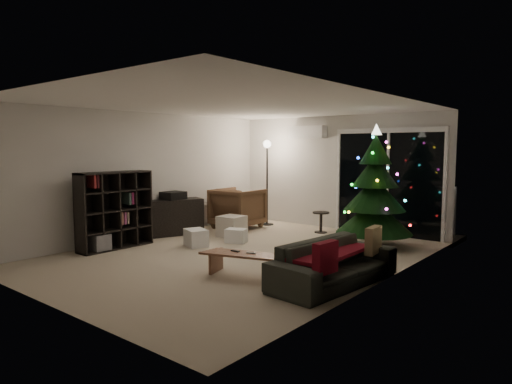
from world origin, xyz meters
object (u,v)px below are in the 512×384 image
bookshelf (110,209)px  christmas_tree (375,186)px  armchair (238,208)px  media_cabinet (174,217)px  sofa (334,263)px  coffee_table (243,266)px

bookshelf → christmas_tree: 4.82m
bookshelf → armchair: (0.50, 2.95, -0.24)m
media_cabinet → sofa: 4.40m
armchair → coffee_table: bearing=129.4°
armchair → christmas_tree: bearing=178.8°
media_cabinet → sofa: bearing=8.8°
bookshelf → armchair: size_ratio=1.39×
armchair → christmas_tree: 3.28m
sofa → coffee_table: (-1.11, -0.54, -0.11)m
media_cabinet → christmas_tree: bearing=43.9°
media_cabinet → coffee_table: bearing=-3.8°
bookshelf → christmas_tree: (3.71, 3.06, 0.42)m
bookshelf → media_cabinet: 1.53m
media_cabinet → sofa: size_ratio=0.60×
media_cabinet → armchair: bearing=92.3°
bookshelf → sofa: bearing=0.6°
armchair → media_cabinet: bearing=68.0°
coffee_table → media_cabinet: bearing=137.8°
sofa → coffee_table: bearing=121.7°
media_cabinet → coffee_table: (3.19, -1.49, -0.19)m
bookshelf → coffee_table: bearing=-6.6°
coffee_table → sofa: bearing=8.8°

